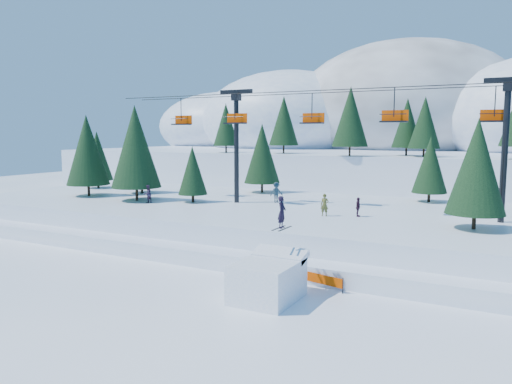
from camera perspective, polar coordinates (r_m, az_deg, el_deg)
The scene contains 10 objects.
ground at distance 27.21m, azimuth -4.84°, elevation -12.36°, with size 160.00×160.00×0.00m, color white.
mid_shelf at distance 42.67m, azimuth 8.33°, elevation -3.63°, with size 70.00×22.00×2.50m, color white.
berm at distance 33.77m, azimuth 2.56°, elevation -7.56°, with size 70.00×6.00×1.10m, color white.
mountain_ridge at distance 96.84m, azimuth 16.65°, elevation 6.93°, with size 119.00×60.92×26.46m.
jump_kicker at distance 27.13m, azimuth 1.41°, elevation -9.80°, with size 3.07×4.32×5.44m.
chairlift at distance 41.43m, azimuth 11.04°, elevation 7.23°, with size 46.00×3.21×10.28m.
conifer_stand at distance 41.97m, azimuth 10.13°, elevation 3.89°, with size 62.24×16.09×9.01m.
distant_skiers at distance 43.17m, azimuth 5.50°, elevation -0.62°, with size 32.50×9.86×1.88m.
banner_near at distance 29.30m, azimuth 7.53°, elevation -9.88°, with size 2.78×0.72×0.90m.
banner_far at distance 29.44m, azimuth 16.27°, elevation -10.01°, with size 2.81×0.59×0.90m.
Camera 1 is at (13.95, -21.59, 8.91)m, focal length 35.00 mm.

